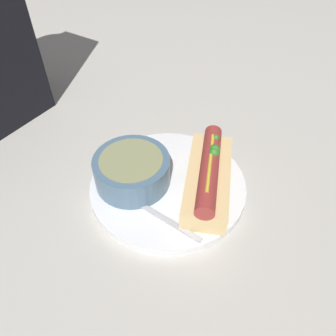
{
  "coord_description": "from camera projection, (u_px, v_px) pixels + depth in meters",
  "views": [
    {
      "loc": [
        -0.3,
        -0.19,
        0.4
      ],
      "look_at": [
        0.0,
        0.0,
        0.05
      ],
      "focal_mm": 35.0,
      "sensor_mm": 36.0,
      "label": 1
    }
  ],
  "objects": [
    {
      "name": "ground_plane",
      "position": [
        168.0,
        189.0,
        0.53
      ],
      "size": [
        4.0,
        4.0,
        0.0
      ],
      "primitive_type": "plane",
      "color": "#BCB7AD"
    },
    {
      "name": "hot_dog",
      "position": [
        208.0,
        176.0,
        0.5
      ],
      "size": [
        0.18,
        0.13,
        0.07
      ],
      "rotation": [
        0.0,
        0.0,
        0.41
      ],
      "color": "#E5C17F",
      "rests_on": "dinner_plate"
    },
    {
      "name": "soup_bowl",
      "position": [
        132.0,
        169.0,
        0.51
      ],
      "size": [
        0.12,
        0.12,
        0.05
      ],
      "color": "slate",
      "rests_on": "dinner_plate"
    },
    {
      "name": "dinner_plate",
      "position": [
        168.0,
        185.0,
        0.53
      ],
      "size": [
        0.25,
        0.25,
        0.02
      ],
      "color": "white",
      "rests_on": "ground_plane"
    },
    {
      "name": "spoon",
      "position": [
        138.0,
        203.0,
        0.49
      ],
      "size": [
        0.03,
        0.15,
        0.01
      ],
      "rotation": [
        0.0,
        0.0,
        1.52
      ],
      "color": "#B7B7BC",
      "rests_on": "dinner_plate"
    }
  ]
}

